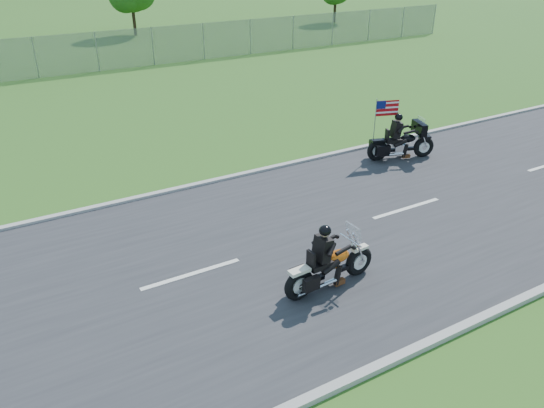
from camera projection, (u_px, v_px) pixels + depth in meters
ground at (274, 251)px, 12.02m from camera, size 420.00×420.00×0.00m
road at (274, 250)px, 12.01m from camera, size 120.00×8.00×0.04m
curb_north at (203, 184)px, 15.12m from camera, size 120.00×0.18×0.12m
curb_south at (395, 359)px, 8.87m from camera, size 120.00×0.18×0.12m
motorcycle_lead at (329, 268)px, 10.55m from camera, size 2.20×0.60×1.48m
motorcycle_follow at (401, 144)px, 16.69m from camera, size 2.19×1.06×1.88m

